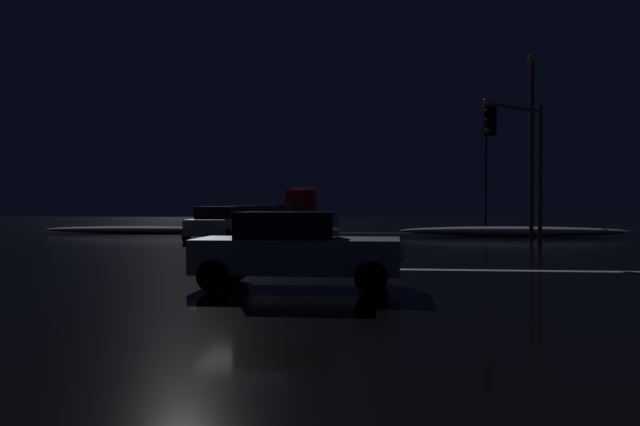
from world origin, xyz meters
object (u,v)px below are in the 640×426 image
Objects in this scene: sedan_black at (240,220)px; streetlamp_right_near at (532,132)px; sedan_white at (216,223)px; box_truck at (306,203)px; streetlamp_right_far at (486,153)px; sedan_silver_crossing at (296,249)px; traffic_signal_ne at (519,147)px; sedan_blue at (262,217)px; sedan_red at (277,216)px; sedan_gray at (290,214)px.

streetlamp_right_near reaches higher than sedan_black.
box_truck is at bearing 89.97° from sedan_white.
sedan_white and sedan_black have the same top height.
streetlamp_right_far is 16.00m from streetlamp_right_near.
traffic_signal_ne is (6.76, 12.65, 3.07)m from sedan_silver_crossing.
sedan_red is at bearing 90.00° from sedan_blue.
sedan_blue is 11.16m from sedan_gray.
streetlamp_right_far reaches higher than traffic_signal_ne.
streetlamp_right_near is (14.64, -20.16, 4.25)m from sedan_gray.
streetlamp_right_near is (14.70, -9.00, 4.25)m from sedan_blue.
streetlamp_right_far reaches higher than sedan_silver_crossing.
sedan_black is at bearing -89.62° from sedan_blue.
traffic_signal_ne is at bearing -105.42° from streetlamp_right_near.
sedan_gray is at bearing 125.98° from streetlamp_right_near.
sedan_blue is 17.76m from streetlamp_right_near.
sedan_blue is 19.09m from box_truck.
sedan_gray is (0.03, 17.32, 0.00)m from sedan_black.
streetlamp_right_far is (1.71, 22.21, 1.37)m from traffic_signal_ne.
sedan_red is 0.50× the size of streetlamp_right_near.
sedan_gray is 39.50m from sedan_silver_crossing.
streetlamp_right_far is at bearing 25.46° from sedan_blue.
streetlamp_right_near reaches higher than sedan_gray.
sedan_red is 1.00× the size of sedan_silver_crossing.
box_truck is 1.46× the size of traffic_signal_ne.
sedan_gray is 15.85m from streetlamp_right_far.
sedan_red is at bearing -90.66° from sedan_gray.
sedan_blue is at bearing 90.38° from sedan_black.
sedan_blue is 1.00× the size of sedan_red.
sedan_black is (-0.21, 5.74, 0.00)m from sedan_white.
sedan_white is 17.04m from sedan_silver_crossing.
streetlamp_right_near reaches higher than sedan_red.
sedan_black is 0.48× the size of streetlamp_right_far.
sedan_black is at bearing -89.80° from sedan_red.
sedan_blue is at bearing 148.53° from streetlamp_right_near.
sedan_silver_crossing is (6.16, -39.02, 0.00)m from sedan_gray.
box_truck is 47.31m from sedan_silver_crossing.
sedan_silver_crossing is 0.77× the size of traffic_signal_ne.
sedan_red is 24.46m from traffic_signal_ne.
sedan_white is 30.98m from box_truck.
sedan_white is 17.19m from sedan_red.
streetlamp_right_near is (1.71, 6.21, 1.19)m from traffic_signal_ne.
traffic_signal_ne is (12.92, -26.38, 3.07)m from sedan_gray.
sedan_blue is at bearing -90.35° from sedan_gray.
sedan_red is 13.81m from box_truck.
sedan_silver_crossing is at bearing -69.50° from sedan_white.
sedan_blue and sedan_silver_crossing have the same top height.
traffic_signal_ne is at bearing -49.51° from sedan_blue.
sedan_silver_crossing is (5.97, -15.96, 0.00)m from sedan_white.
streetlamp_right_far is (14.45, 18.90, 4.44)m from sedan_white.
streetlamp_right_far is (14.64, -4.16, 4.44)m from sedan_gray.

